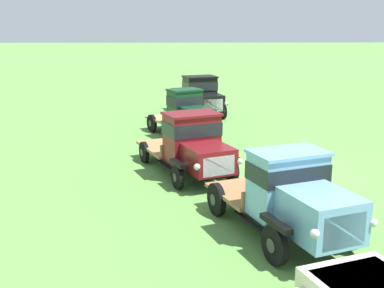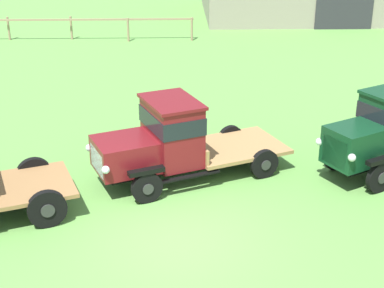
# 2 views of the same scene
# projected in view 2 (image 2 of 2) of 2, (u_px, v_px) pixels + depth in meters

# --- Properties ---
(ground_plane) EXTENTS (240.00, 240.00, 0.00)m
(ground_plane) POSITION_uv_depth(u_px,v_px,m) (177.00, 242.00, 12.85)
(ground_plane) COLOR #5B9342
(paddock_fence) EXTENTS (16.24, 0.69, 1.20)m
(paddock_fence) POSITION_uv_depth(u_px,v_px,m) (36.00, 24.00, 30.11)
(paddock_fence) COLOR #997F60
(paddock_fence) RESTS_ON ground
(vintage_truck_midrow_center) EXTENTS (5.54, 3.70, 2.21)m
(vintage_truck_midrow_center) POSITION_uv_depth(u_px,v_px,m) (169.00, 140.00, 15.28)
(vintage_truck_midrow_center) COLOR black
(vintage_truck_midrow_center) RESTS_ON ground
(vintage_truck_far_side) EXTENTS (4.65, 3.45, 2.25)m
(vintage_truck_far_side) POSITION_uv_depth(u_px,v_px,m) (382.00, 135.00, 15.56)
(vintage_truck_far_side) COLOR black
(vintage_truck_far_side) RESTS_ON ground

